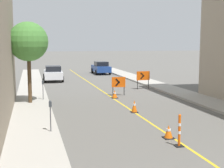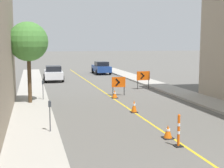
% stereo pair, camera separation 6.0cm
% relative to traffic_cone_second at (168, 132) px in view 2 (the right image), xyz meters
% --- Properties ---
extents(lane_stripe, '(0.12, 43.76, 0.01)m').
position_rel_traffic_cone_second_xyz_m(lane_stripe, '(0.20, 13.00, -0.27)').
color(lane_stripe, gold).
rests_on(lane_stripe, ground_plane).
extents(sidewalk_left, '(2.17, 43.76, 0.15)m').
position_rel_traffic_cone_second_xyz_m(sidewalk_left, '(-5.43, 13.00, -0.20)').
color(sidewalk_left, '#ADA89E').
rests_on(sidewalk_left, ground_plane).
extents(sidewalk_right, '(2.17, 43.76, 0.15)m').
position_rel_traffic_cone_second_xyz_m(sidewalk_right, '(5.82, 13.00, -0.20)').
color(sidewalk_right, '#ADA89E').
rests_on(sidewalk_right, ground_plane).
extents(traffic_cone_second, '(0.44, 0.44, 0.55)m').
position_rel_traffic_cone_second_xyz_m(traffic_cone_second, '(0.00, 0.00, 0.00)').
color(traffic_cone_second, black).
rests_on(traffic_cone_second, ground_plane).
extents(traffic_cone_third, '(0.40, 0.40, 0.71)m').
position_rel_traffic_cone_second_xyz_m(traffic_cone_third, '(0.20, 4.98, 0.08)').
color(traffic_cone_third, black).
rests_on(traffic_cone_third, ground_plane).
extents(traffic_cone_fourth, '(0.47, 0.47, 0.57)m').
position_rel_traffic_cone_second_xyz_m(traffic_cone_fourth, '(0.33, 9.78, 0.01)').
color(traffic_cone_fourth, black).
rests_on(traffic_cone_fourth, ground_plane).
extents(delineator_post_front, '(0.31, 0.31, 1.26)m').
position_rel_traffic_cone_second_xyz_m(delineator_post_front, '(-0.05, -1.06, 0.28)').
color(delineator_post_front, black).
rests_on(delineator_post_front, ground_plane).
extents(arrow_barricade_primary, '(1.03, 0.16, 1.41)m').
position_rel_traffic_cone_second_xyz_m(arrow_barricade_primary, '(0.89, 10.71, 0.70)').
color(arrow_barricade_primary, '#EF560C').
rests_on(arrow_barricade_primary, ground_plane).
extents(arrow_barricade_secondary, '(1.17, 0.11, 1.54)m').
position_rel_traffic_cone_second_xyz_m(arrow_barricade_secondary, '(3.83, 13.39, 0.82)').
color(arrow_barricade_secondary, '#EF560C').
rests_on(arrow_barricade_secondary, ground_plane).
extents(parked_car_curb_near, '(1.95, 4.35, 1.59)m').
position_rel_traffic_cone_second_xyz_m(parked_car_curb_near, '(-3.20, 21.30, 0.53)').
color(parked_car_curb_near, silver).
rests_on(parked_car_curb_near, ground_plane).
extents(parked_car_curb_mid, '(1.94, 4.32, 1.59)m').
position_rel_traffic_cone_second_xyz_m(parked_car_curb_mid, '(3.29, 27.44, 0.53)').
color(parked_car_curb_mid, navy).
rests_on(parked_car_curb_mid, ground_plane).
extents(parking_meter_near_curb, '(0.12, 0.11, 1.35)m').
position_rel_traffic_cone_second_xyz_m(parking_meter_near_curb, '(-4.69, 1.74, 0.83)').
color(parking_meter_near_curb, '#4C4C51').
rests_on(parking_meter_near_curb, sidewalk_left).
extents(parking_meter_far_curb, '(0.12, 0.11, 1.31)m').
position_rel_traffic_cone_second_xyz_m(parking_meter_far_curb, '(-4.69, 9.71, 0.80)').
color(parking_meter_far_curb, '#4C4C51').
rests_on(parking_meter_far_curb, sidewalk_left).
extents(street_tree_left_near, '(2.47, 2.47, 5.11)m').
position_rel_traffic_cone_second_xyz_m(street_tree_left_near, '(-5.53, 8.79, 3.72)').
color(street_tree_left_near, '#4C3823').
rests_on(street_tree_left_near, sidewalk_left).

